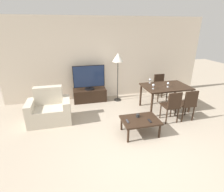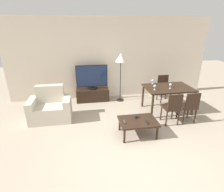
{
  "view_description": "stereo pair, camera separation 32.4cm",
  "coord_description": "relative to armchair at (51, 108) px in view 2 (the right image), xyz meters",
  "views": [
    {
      "loc": [
        -1.27,
        -2.62,
        2.4
      ],
      "look_at": [
        -0.25,
        1.6,
        0.65
      ],
      "focal_mm": 28.0,
      "sensor_mm": 36.0,
      "label": 1
    },
    {
      "loc": [
        -0.96,
        -2.69,
        2.4
      ],
      "look_at": [
        -0.25,
        1.6,
        0.65
      ],
      "focal_mm": 28.0,
      "sensor_mm": 36.0,
      "label": 2
    }
  ],
  "objects": [
    {
      "name": "ground_plane",
      "position": [
        1.9,
        -1.79,
        -0.32
      ],
      "size": [
        18.0,
        18.0,
        0.0
      ],
      "primitive_type": "plane",
      "color": "tan"
    },
    {
      "name": "wall_back",
      "position": [
        1.9,
        1.44,
        1.03
      ],
      "size": [
        6.9,
        0.06,
        2.7
      ],
      "color": "beige",
      "rests_on": "ground_plane"
    },
    {
      "name": "armchair",
      "position": [
        0.0,
        0.0,
        0.0
      ],
      "size": [
        1.09,
        0.69,
        0.92
      ],
      "color": "beige",
      "rests_on": "ground_plane"
    },
    {
      "name": "tv_stand",
      "position": [
        1.2,
        1.14,
        -0.11
      ],
      "size": [
        1.09,
        0.47,
        0.42
      ],
      "color": "black",
      "rests_on": "ground_plane"
    },
    {
      "name": "tv",
      "position": [
        1.2,
        1.13,
        0.51
      ],
      "size": [
        1.03,
        0.32,
        0.8
      ],
      "color": "black",
      "rests_on": "tv_stand"
    },
    {
      "name": "coffee_table",
      "position": [
        2.11,
        -1.11,
        0.01
      ],
      "size": [
        0.86,
        0.62,
        0.38
      ],
      "color": "black",
      "rests_on": "ground_plane"
    },
    {
      "name": "dining_table",
      "position": [
        3.34,
        -0.03,
        0.34
      ],
      "size": [
        1.34,
        0.91,
        0.75
      ],
      "color": "black",
      "rests_on": "ground_plane"
    },
    {
      "name": "dining_chair_near",
      "position": [
        3.1,
        -0.79,
        0.17
      ],
      "size": [
        0.4,
        0.4,
        0.87
      ],
      "color": "black",
      "rests_on": "ground_plane"
    },
    {
      "name": "dining_chair_far",
      "position": [
        3.57,
        0.73,
        0.17
      ],
      "size": [
        0.4,
        0.4,
        0.87
      ],
      "color": "black",
      "rests_on": "ground_plane"
    },
    {
      "name": "dining_chair_near_right",
      "position": [
        3.57,
        -0.79,
        0.17
      ],
      "size": [
        0.4,
        0.4,
        0.87
      ],
      "color": "black",
      "rests_on": "ground_plane"
    },
    {
      "name": "floor_lamp",
      "position": [
        2.13,
        0.96,
        1.08
      ],
      "size": [
        0.35,
        0.35,
        1.61
      ],
      "color": "black",
      "rests_on": "ground_plane"
    },
    {
      "name": "remote_primary",
      "position": [
        1.79,
        -1.14,
        0.07
      ],
      "size": [
        0.04,
        0.15,
        0.02
      ],
      "color": "#38383D",
      "rests_on": "coffee_table"
    },
    {
      "name": "remote_secondary",
      "position": [
        2.28,
        -1.24,
        0.07
      ],
      "size": [
        0.04,
        0.15,
        0.02
      ],
      "color": "black",
      "rests_on": "coffee_table"
    },
    {
      "name": "cup_white_near",
      "position": [
        2.09,
        -0.98,
        0.1
      ],
      "size": [
        0.08,
        0.08,
        0.07
      ],
      "color": "black",
      "rests_on": "coffee_table"
    },
    {
      "name": "wine_glass_left",
      "position": [
        2.85,
        -0.17,
        0.53
      ],
      "size": [
        0.07,
        0.07,
        0.15
      ],
      "color": "silver",
      "rests_on": "dining_table"
    },
    {
      "name": "wine_glass_center",
      "position": [
        3.33,
        -0.13,
        0.53
      ],
      "size": [
        0.07,
        0.07,
        0.15
      ],
      "color": "silver",
      "rests_on": "dining_table"
    },
    {
      "name": "wine_glass_right",
      "position": [
        2.99,
        0.34,
        0.53
      ],
      "size": [
        0.07,
        0.07,
        0.15
      ],
      "color": "silver",
      "rests_on": "dining_table"
    }
  ]
}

